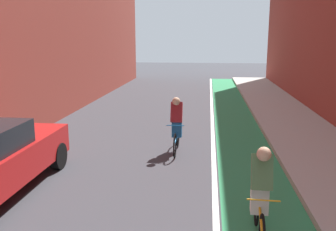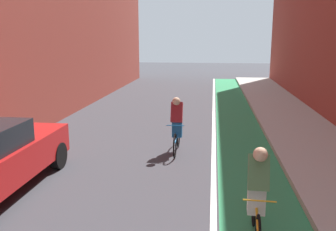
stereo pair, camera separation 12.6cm
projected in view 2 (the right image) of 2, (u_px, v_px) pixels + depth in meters
name	position (u px, v px, depth m)	size (l,w,h in m)	color
ground_plane	(144.00, 150.00, 10.74)	(76.39, 76.39, 0.00)	#38383D
bike_lane_paint	(241.00, 135.00, 12.34)	(1.60, 34.72, 0.00)	#2D8451
lane_divider_stripe	(214.00, 135.00, 12.44)	(0.12, 34.72, 0.00)	white
sidewalk_right	(306.00, 135.00, 12.07)	(2.60, 34.72, 0.14)	#A8A59E
cyclist_mid	(257.00, 191.00, 5.80)	(0.48, 1.74, 1.62)	black
cyclist_trailing	(177.00, 123.00, 10.39)	(0.48, 1.74, 1.62)	black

